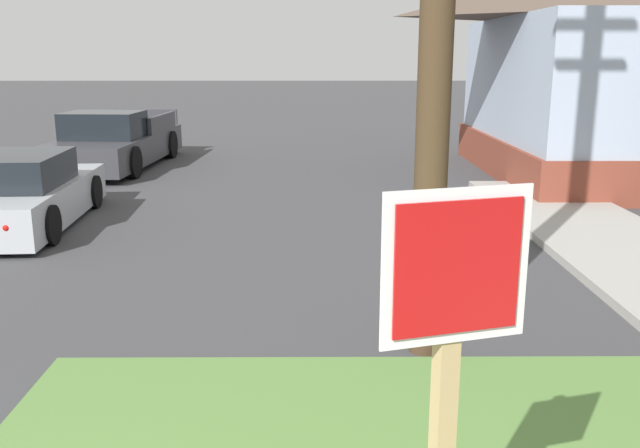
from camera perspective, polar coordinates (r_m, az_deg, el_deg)
name	(u,v)px	position (r m, az deg, el deg)	size (l,w,h in m)	color
parked_sedan_silver	(18,195)	(12.54, -23.92, 2.26)	(2.15, 4.32, 1.25)	#ADB2B7
pickup_truck_charcoal	(115,144)	(18.40, -16.79, 6.45)	(2.40, 5.67, 1.48)	#38383D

